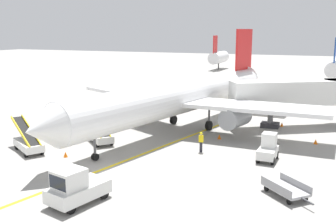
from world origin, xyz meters
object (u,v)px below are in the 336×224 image
pushback_tug (75,187)px  ground_crew_marshaller (201,141)px  baggage_tug_near_wing (268,149)px  belt_loader_forward_hold (99,134)px  safety_cone_wingtip_left (219,137)px  safety_cone_wingtip_right (316,142)px  jet_bridge (300,93)px  belt_loader_aft_hold (28,142)px  safety_cone_nose_left (282,124)px  safety_cone_nose_right (66,154)px  baggage_cart_loaded (286,189)px  airliner (183,97)px

pushback_tug → ground_crew_marshaller: size_ratio=2.32×
baggage_tug_near_wing → belt_loader_forward_hold: 14.82m
safety_cone_wingtip_left → safety_cone_wingtip_right: 8.51m
baggage_tug_near_wing → belt_loader_forward_hold: belt_loader_forward_hold is taller
jet_bridge → baggage_tug_near_wing: (-1.13, -12.66, -2.62)m
ground_crew_marshaller → pushback_tug: bearing=-105.8°
belt_loader_aft_hold → safety_cone_wingtip_left: belt_loader_aft_hold is taller
belt_loader_forward_hold → safety_cone_nose_left: 19.14m
baggage_tug_near_wing → belt_loader_aft_hold: 19.51m
safety_cone_nose_right → safety_cone_wingtip_right: same height
ground_crew_marshaller → safety_cone_nose_left: (5.00, 11.89, -0.69)m
jet_bridge → baggage_tug_near_wing: bearing=-95.1°
pushback_tug → safety_cone_wingtip_left: (3.81, 16.87, -0.77)m
jet_bridge → baggage_cart_loaded: bearing=-87.1°
safety_cone_nose_left → safety_cone_wingtip_left: same height
airliner → safety_cone_wingtip_left: (4.38, -1.92, -3.20)m
baggage_cart_loaded → jet_bridge: bearing=92.9°
safety_cone_wingtip_left → belt_loader_aft_hold: bearing=-143.7°
belt_loader_aft_hold → safety_cone_nose_right: size_ratio=11.21×
ground_crew_marshaller → safety_cone_nose_right: (-9.48, -5.52, -0.69)m
ground_crew_marshaller → safety_cone_nose_left: bearing=67.2°
baggage_tug_near_wing → safety_cone_nose_right: 15.93m
jet_bridge → belt_loader_forward_hold: size_ratio=2.65×
baggage_tug_near_wing → belt_loader_aft_hold: (-18.71, -5.50, -0.15)m
belt_loader_forward_hold → safety_cone_nose_right: bearing=-91.4°
safety_cone_nose_left → belt_loader_forward_hold: bearing=-138.6°
pushback_tug → safety_cone_nose_left: 25.71m
baggage_tug_near_wing → safety_cone_wingtip_left: baggage_tug_near_wing is taller
jet_bridge → ground_crew_marshaller: size_ratio=7.17×
baggage_tug_near_wing → safety_cone_nose_right: size_ratio=5.54×
baggage_tug_near_wing → safety_cone_wingtip_right: bearing=62.8°
baggage_cart_loaded → safety_cone_wingtip_left: 13.18m
jet_bridge → baggage_cart_loaded: size_ratio=3.70×
pushback_tug → baggage_tug_near_wing: pushback_tug is taller
baggage_tug_near_wing → safety_cone_wingtip_right: baggage_tug_near_wing is taller
pushback_tug → belt_loader_forward_hold: size_ratio=0.86×
safety_cone_nose_left → baggage_cart_loaded: bearing=-82.1°
baggage_tug_near_wing → belt_loader_aft_hold: size_ratio=0.49×
safety_cone_nose_left → safety_cone_nose_right: size_ratio=1.00×
jet_bridge → safety_cone_wingtip_right: (2.06, -6.46, -3.32)m
jet_bridge → baggage_tug_near_wing: 12.98m
safety_cone_nose_left → safety_cone_nose_right: same height
safety_cone_wingtip_left → airliner: bearing=156.3°
ground_crew_marshaller → belt_loader_forward_hold: bearing=-175.4°
baggage_tug_near_wing → safety_cone_wingtip_left: bearing=139.0°
airliner → safety_cone_nose_right: bearing=-114.3°
jet_bridge → safety_cone_nose_left: bearing=-152.7°
baggage_cart_loaded → safety_cone_wingtip_left: bearing=123.4°
jet_bridge → safety_cone_nose_right: 24.50m
airliner → belt_loader_forward_hold: size_ratio=7.61×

